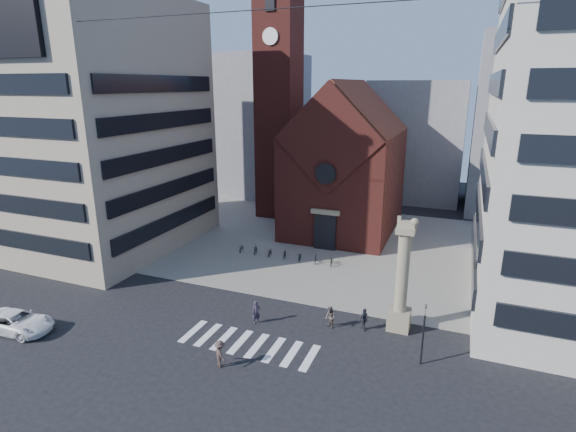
% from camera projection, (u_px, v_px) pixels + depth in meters
% --- Properties ---
extents(ground, '(120.00, 120.00, 0.00)m').
position_uv_depth(ground, '(260.00, 322.00, 34.28)').
color(ground, black).
rests_on(ground, ground).
extents(piazza, '(46.00, 30.00, 0.05)m').
position_uv_depth(piazza, '(330.00, 243.00, 51.22)').
color(piazza, gray).
rests_on(piazza, ground).
extents(zebra_crossing, '(10.20, 3.20, 0.01)m').
position_uv_depth(zebra_crossing, '(248.00, 344.00, 31.41)').
color(zebra_crossing, white).
rests_on(zebra_crossing, ground).
extents(church, '(12.00, 16.65, 18.00)m').
position_uv_depth(church, '(346.00, 166.00, 54.36)').
color(church, maroon).
rests_on(church, ground).
extents(campanile, '(5.50, 5.50, 31.20)m').
position_uv_depth(campanile, '(279.00, 98.00, 58.34)').
color(campanile, maroon).
rests_on(campanile, ground).
extents(building_left, '(18.00, 20.00, 26.00)m').
position_uv_depth(building_left, '(94.00, 128.00, 48.00)').
color(building_left, gray).
rests_on(building_left, ground).
extents(bg_block_left, '(16.00, 14.00, 22.00)m').
position_uv_depth(bg_block_left, '(251.00, 125.00, 73.91)').
color(bg_block_left, gray).
rests_on(bg_block_left, ground).
extents(bg_block_mid, '(14.00, 12.00, 18.00)m').
position_uv_depth(bg_block_mid, '(416.00, 141.00, 69.76)').
color(bg_block_mid, gray).
rests_on(bg_block_mid, ground).
extents(bg_block_right, '(16.00, 14.00, 24.00)m').
position_uv_depth(bg_block_right, '(537.00, 126.00, 60.59)').
color(bg_block_right, gray).
rests_on(bg_block_right, ground).
extents(lion_column, '(1.63, 1.60, 8.68)m').
position_uv_depth(lion_column, '(402.00, 286.00, 32.45)').
color(lion_column, gray).
rests_on(lion_column, ground).
extents(traffic_light, '(0.13, 0.16, 4.30)m').
position_uv_depth(traffic_light, '(423.00, 333.00, 28.51)').
color(traffic_light, black).
rests_on(traffic_light, ground).
extents(white_car, '(5.66, 3.01, 1.51)m').
position_uv_depth(white_car, '(17.00, 322.00, 32.82)').
color(white_car, white).
rests_on(white_car, ground).
extents(pedestrian_0, '(0.77, 0.77, 1.80)m').
position_uv_depth(pedestrian_0, '(256.00, 312.00, 33.91)').
color(pedestrian_0, '#2E2837').
rests_on(pedestrian_0, ground).
extents(pedestrian_1, '(1.05, 1.03, 1.71)m').
position_uv_depth(pedestrian_1, '(330.00, 317.00, 33.25)').
color(pedestrian_1, '#524741').
rests_on(pedestrian_1, ground).
extents(pedestrian_2, '(0.77, 1.10, 1.74)m').
position_uv_depth(pedestrian_2, '(364.00, 319.00, 32.97)').
color(pedestrian_2, '#2C2B33').
rests_on(pedestrian_2, ground).
extents(pedestrian_3, '(1.36, 1.24, 1.84)m').
position_uv_depth(pedestrian_3, '(220.00, 354.00, 28.64)').
color(pedestrian_3, '#43302D').
rests_on(pedestrian_3, ground).
extents(scooter_0, '(0.87, 1.61, 0.81)m').
position_uv_depth(scooter_0, '(241.00, 248.00, 48.46)').
color(scooter_0, black).
rests_on(scooter_0, piazza).
extents(scooter_1, '(0.75, 1.54, 0.89)m').
position_uv_depth(scooter_1, '(255.00, 250.00, 47.86)').
color(scooter_1, black).
rests_on(scooter_1, piazza).
extents(scooter_2, '(0.87, 1.61, 0.81)m').
position_uv_depth(scooter_2, '(270.00, 252.00, 47.27)').
color(scooter_2, black).
rests_on(scooter_2, piazza).
extents(scooter_3, '(0.75, 1.54, 0.89)m').
position_uv_depth(scooter_3, '(285.00, 254.00, 46.67)').
color(scooter_3, black).
rests_on(scooter_3, piazza).
extents(scooter_4, '(0.87, 1.61, 0.81)m').
position_uv_depth(scooter_4, '(300.00, 257.00, 46.09)').
color(scooter_4, black).
rests_on(scooter_4, piazza).
extents(scooter_5, '(0.75, 1.54, 0.89)m').
position_uv_depth(scooter_5, '(315.00, 258.00, 45.48)').
color(scooter_5, black).
rests_on(scooter_5, piazza).
extents(scooter_6, '(0.87, 1.61, 0.81)m').
position_uv_depth(scooter_6, '(331.00, 261.00, 44.90)').
color(scooter_6, black).
rests_on(scooter_6, piazza).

